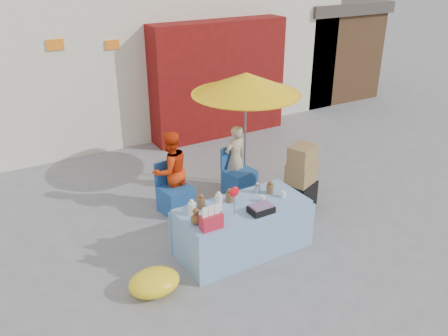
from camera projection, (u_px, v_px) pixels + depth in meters
ground at (233, 247)px, 6.97m from camera, size 80.00×80.00×0.00m
market_table at (242, 227)px, 6.77m from camera, size 1.91×0.91×1.15m
chair_left at (175, 197)px, 7.84m from camera, size 0.55×0.54×0.85m
chair_right at (239, 180)px, 8.42m from camera, size 0.55×0.54×0.85m
vendor_orange at (171, 171)px, 7.77m from camera, size 0.74×0.62×1.36m
vendor_beige at (235, 159)px, 8.38m from camera, size 0.49×0.36×1.23m
umbrella at (246, 84)px, 8.10m from camera, size 1.90×1.90×2.09m
box_stack at (301, 180)px, 7.84m from camera, size 0.63×0.57×1.13m
tarp_bundle at (154, 282)px, 6.00m from camera, size 0.82×0.75×0.30m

